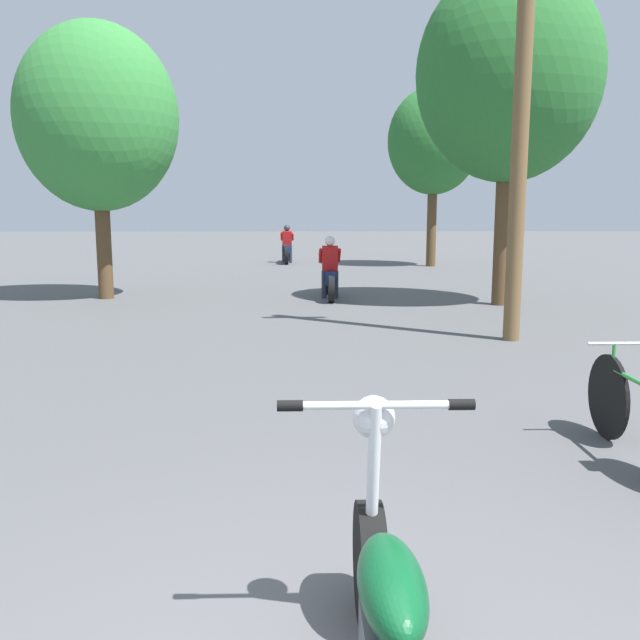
{
  "coord_description": "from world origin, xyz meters",
  "views": [
    {
      "loc": [
        -0.09,
        -2.01,
        1.91
      ],
      "look_at": [
        0.06,
        4.18,
        0.9
      ],
      "focal_mm": 38.0,
      "sensor_mm": 36.0,
      "label": 1
    }
  ],
  "objects_px": {
    "utility_pole": "(523,80)",
    "roadside_tree_left": "(97,118)",
    "motorcycle_rider_far": "(287,248)",
    "roadside_tree_right_far": "(434,142)",
    "motorcycle_foreground": "(389,624)",
    "motorcycle_rider_lead": "(330,275)",
    "roadside_tree_right_near": "(509,75)",
    "bicycle_parked": "(637,411)"
  },
  "relations": [
    {
      "from": "motorcycle_rider_lead",
      "to": "utility_pole",
      "type": "bearing_deg",
      "value": -63.1
    },
    {
      "from": "roadside_tree_left",
      "to": "motorcycle_foreground",
      "type": "relative_size",
      "value": 2.8
    },
    {
      "from": "roadside_tree_right_near",
      "to": "roadside_tree_right_far",
      "type": "height_order",
      "value": "roadside_tree_right_near"
    },
    {
      "from": "utility_pole",
      "to": "roadside_tree_left",
      "type": "distance_m",
      "value": 8.92
    },
    {
      "from": "utility_pole",
      "to": "roadside_tree_right_near",
      "type": "bearing_deg",
      "value": 76.35
    },
    {
      "from": "bicycle_parked",
      "to": "motorcycle_foreground",
      "type": "bearing_deg",
      "value": -129.79
    },
    {
      "from": "roadside_tree_right_far",
      "to": "motorcycle_rider_far",
      "type": "xyz_separation_m",
      "value": [
        -4.98,
        1.59,
        -3.65
      ]
    },
    {
      "from": "roadside_tree_right_near",
      "to": "roadside_tree_right_far",
      "type": "relative_size",
      "value": 1.1
    },
    {
      "from": "motorcycle_foreground",
      "to": "motorcycle_rider_lead",
      "type": "bearing_deg",
      "value": 88.71
    },
    {
      "from": "roadside_tree_right_far",
      "to": "bicycle_parked",
      "type": "xyz_separation_m",
      "value": [
        -1.85,
        -18.29,
        -3.79
      ]
    },
    {
      "from": "roadside_tree_right_near",
      "to": "roadside_tree_right_far",
      "type": "distance_m",
      "value": 9.66
    },
    {
      "from": "motorcycle_rider_lead",
      "to": "roadside_tree_left",
      "type": "bearing_deg",
      "value": 179.23
    },
    {
      "from": "utility_pole",
      "to": "motorcycle_foreground",
      "type": "distance_m",
      "value": 8.7
    },
    {
      "from": "utility_pole",
      "to": "bicycle_parked",
      "type": "distance_m",
      "value": 5.91
    },
    {
      "from": "utility_pole",
      "to": "motorcycle_foreground",
      "type": "xyz_separation_m",
      "value": [
        -2.78,
        -7.56,
        -3.28
      ]
    },
    {
      "from": "roadside_tree_right_far",
      "to": "roadside_tree_left",
      "type": "height_order",
      "value": "roadside_tree_right_far"
    },
    {
      "from": "motorcycle_foreground",
      "to": "roadside_tree_left",
      "type": "bearing_deg",
      "value": 110.16
    },
    {
      "from": "roadside_tree_right_near",
      "to": "motorcycle_rider_lead",
      "type": "distance_m",
      "value": 5.37
    },
    {
      "from": "roadside_tree_right_near",
      "to": "bicycle_parked",
      "type": "xyz_separation_m",
      "value": [
        -1.45,
        -8.65,
        -4.11
      ]
    },
    {
      "from": "roadside_tree_left",
      "to": "bicycle_parked",
      "type": "bearing_deg",
      "value": -55.14
    },
    {
      "from": "roadside_tree_right_near",
      "to": "roadside_tree_right_far",
      "type": "xyz_separation_m",
      "value": [
        0.4,
        9.65,
        -0.32
      ]
    },
    {
      "from": "roadside_tree_left",
      "to": "bicycle_parked",
      "type": "height_order",
      "value": "roadside_tree_left"
    },
    {
      "from": "roadside_tree_right_near",
      "to": "bicycle_parked",
      "type": "height_order",
      "value": "roadside_tree_right_near"
    },
    {
      "from": "motorcycle_rider_far",
      "to": "roadside_tree_right_far",
      "type": "bearing_deg",
      "value": -17.66
    },
    {
      "from": "motorcycle_rider_far",
      "to": "roadside_tree_left",
      "type": "bearing_deg",
      "value": -110.38
    },
    {
      "from": "utility_pole",
      "to": "motorcycle_rider_far",
      "type": "xyz_separation_m",
      "value": [
        -3.66,
        15.02,
        -3.18
      ]
    },
    {
      "from": "utility_pole",
      "to": "roadside_tree_right_far",
      "type": "bearing_deg",
      "value": 84.4
    },
    {
      "from": "roadside_tree_right_near",
      "to": "motorcycle_foreground",
      "type": "height_order",
      "value": "roadside_tree_right_near"
    },
    {
      "from": "roadside_tree_left",
      "to": "motorcycle_rider_far",
      "type": "bearing_deg",
      "value": 69.62
    },
    {
      "from": "utility_pole",
      "to": "motorcycle_rider_lead",
      "type": "height_order",
      "value": "utility_pole"
    },
    {
      "from": "roadside_tree_right_near",
      "to": "motorcycle_foreground",
      "type": "bearing_deg",
      "value": -108.05
    },
    {
      "from": "bicycle_parked",
      "to": "motorcycle_rider_lead",
      "type": "bearing_deg",
      "value": 101.39
    },
    {
      "from": "utility_pole",
      "to": "roadside_tree_right_near",
      "type": "xyz_separation_m",
      "value": [
        0.92,
        3.79,
        0.79
      ]
    },
    {
      "from": "roadside_tree_left",
      "to": "motorcycle_foreground",
      "type": "distance_m",
      "value": 13.8
    },
    {
      "from": "motorcycle_foreground",
      "to": "bicycle_parked",
      "type": "xyz_separation_m",
      "value": [
        2.25,
        2.7,
        -0.04
      ]
    },
    {
      "from": "motorcycle_rider_lead",
      "to": "roadside_tree_right_far",
      "type": "bearing_deg",
      "value": 65.83
    },
    {
      "from": "roadside_tree_right_far",
      "to": "motorcycle_foreground",
      "type": "bearing_deg",
      "value": -101.04
    },
    {
      "from": "motorcycle_foreground",
      "to": "motorcycle_rider_far",
      "type": "relative_size",
      "value": 0.95
    },
    {
      "from": "bicycle_parked",
      "to": "roadside_tree_right_near",
      "type": "bearing_deg",
      "value": 80.49
    },
    {
      "from": "motorcycle_foreground",
      "to": "bicycle_parked",
      "type": "relative_size",
      "value": 1.22
    },
    {
      "from": "roadside_tree_right_near",
      "to": "roadside_tree_left",
      "type": "relative_size",
      "value": 1.14
    },
    {
      "from": "motorcycle_foreground",
      "to": "roadside_tree_right_near",
      "type": "bearing_deg",
      "value": 71.95
    }
  ]
}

